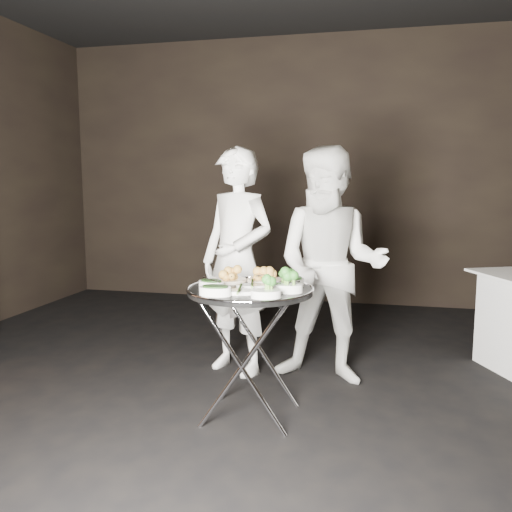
% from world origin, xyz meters
% --- Properties ---
extents(floor, '(6.00, 7.00, 0.05)m').
position_xyz_m(floor, '(0.00, 0.00, -0.03)').
color(floor, black).
rests_on(floor, ground).
extents(wall_back, '(6.00, 0.05, 3.00)m').
position_xyz_m(wall_back, '(0.00, 3.52, 1.50)').
color(wall_back, black).
rests_on(wall_back, floor).
extents(tray_stand, '(0.52, 0.44, 0.76)m').
position_xyz_m(tray_stand, '(-0.02, 0.29, 0.43)').
color(tray_stand, silver).
rests_on(tray_stand, floor).
extents(serving_tray, '(0.74, 0.74, 0.04)m').
position_xyz_m(serving_tray, '(-0.02, 0.29, 0.77)').
color(serving_tray, black).
rests_on(serving_tray, tray_stand).
extents(potato_plate_a, '(0.22, 0.22, 0.08)m').
position_xyz_m(potato_plate_a, '(-0.20, 0.46, 0.82)').
color(potato_plate_a, beige).
rests_on(potato_plate_a, serving_tray).
extents(potato_plate_b, '(0.22, 0.22, 0.08)m').
position_xyz_m(potato_plate_b, '(0.01, 0.51, 0.82)').
color(potato_plate_b, beige).
rests_on(potato_plate_b, serving_tray).
extents(greens_bowl, '(0.12, 0.12, 0.07)m').
position_xyz_m(greens_bowl, '(0.21, 0.42, 0.81)').
color(greens_bowl, white).
rests_on(greens_bowl, serving_tray).
extents(asparagus_plate_a, '(0.21, 0.14, 0.04)m').
position_xyz_m(asparagus_plate_a, '(-0.02, 0.31, 0.80)').
color(asparagus_plate_a, white).
rests_on(asparagus_plate_a, serving_tray).
extents(asparagus_plate_b, '(0.21, 0.14, 0.04)m').
position_xyz_m(asparagus_plate_b, '(-0.05, 0.13, 0.80)').
color(asparagus_plate_b, white).
rests_on(asparagus_plate_b, serving_tray).
extents(spinach_bowl_a, '(0.19, 0.15, 0.07)m').
position_xyz_m(spinach_bowl_a, '(-0.24, 0.23, 0.81)').
color(spinach_bowl_a, white).
rests_on(spinach_bowl_a, serving_tray).
extents(spinach_bowl_b, '(0.18, 0.12, 0.07)m').
position_xyz_m(spinach_bowl_b, '(-0.16, 0.06, 0.81)').
color(spinach_bowl_b, white).
rests_on(spinach_bowl_b, serving_tray).
extents(broccoli_bowl_a, '(0.19, 0.14, 0.08)m').
position_xyz_m(broccoli_bowl_a, '(0.20, 0.24, 0.82)').
color(broccoli_bowl_a, white).
rests_on(broccoli_bowl_a, serving_tray).
extents(broccoli_bowl_b, '(0.20, 0.17, 0.07)m').
position_xyz_m(broccoli_bowl_b, '(0.12, 0.07, 0.81)').
color(broccoli_bowl_b, white).
rests_on(broccoli_bowl_b, serving_tray).
extents(serving_utensils, '(0.58, 0.42, 0.01)m').
position_xyz_m(serving_utensils, '(-0.01, 0.36, 0.83)').
color(serving_utensils, silver).
rests_on(serving_utensils, serving_tray).
extents(waiter_left, '(0.71, 0.60, 1.64)m').
position_xyz_m(waiter_left, '(-0.31, 1.04, 0.82)').
color(waiter_left, white).
rests_on(waiter_left, floor).
extents(waiter_right, '(0.85, 0.69, 1.63)m').
position_xyz_m(waiter_right, '(0.37, 0.99, 0.82)').
color(waiter_right, white).
rests_on(waiter_right, floor).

